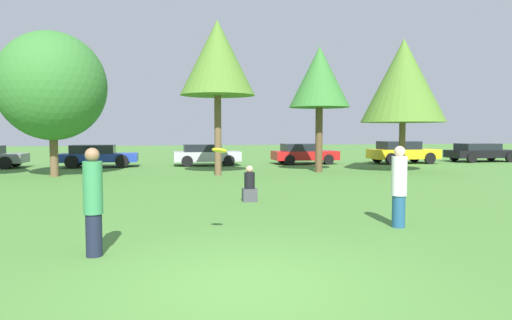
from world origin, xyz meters
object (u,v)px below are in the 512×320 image
Objects in this scene: parked_car_black at (481,152)px; parked_car_yellow at (402,152)px; bystander_sitting at (250,187)px; frisbee at (219,150)px; parked_car_silver at (206,154)px; tree_3 at (319,78)px; parked_car_red at (304,153)px; tree_4 at (403,81)px; tree_1 at (52,86)px; person_catcher at (399,186)px; parked_car_blue at (97,155)px; person_thrower at (93,201)px; tree_2 at (217,58)px.

parked_car_yellow is at bearing -175.87° from parked_car_black.
parked_car_black reaches higher than bystander_sitting.
frisbee is 0.07× the size of parked_car_silver.
tree_3 is (4.94, 8.61, 4.18)m from bystander_sitting.
tree_3 is at bearing -100.05° from parked_car_red.
tree_1 is at bearing 178.00° from tree_4.
frisbee is at bearing -129.14° from tree_4.
frisbee is 5.10m from bystander_sitting.
parked_car_silver is (7.08, 5.26, -3.32)m from tree_1.
person_catcher is 0.43× the size of parked_car_red.
parked_car_blue is (-8.74, 17.87, -0.20)m from person_catcher.
parked_car_blue reaches higher than parked_car_black.
person_catcher is 16.27m from tree_1.
frisbee is at bearing -94.59° from parked_car_silver.
person_thrower is at bearing -74.27° from tree_1.
person_catcher is 0.27× the size of tree_1.
tree_2 is 1.77× the size of parked_car_red.
person_catcher is at bearing -52.33° from tree_1.
tree_3 is at bearing 172.47° from tree_4.
tree_2 is 9.74m from parked_car_red.
tree_1 reaches higher than person_thrower.
parked_car_black is at bearing 33.61° from tree_4.
parked_car_black is at bearing 22.34° from tree_3.
person_thrower reaches higher than parked_car_yellow.
tree_2 is at bearing -88.82° from person_catcher.
person_catcher is at bearing -131.82° from parked_car_black.
person_thrower is 6.45× the size of frisbee.
person_catcher is at bearing -118.71° from tree_4.
tree_2 is at bearing -45.11° from parked_car_blue.
tree_1 is at bearing -167.22° from parked_car_yellow.
person_catcher reaches higher than parked_car_silver.
parked_car_red is 12.11m from parked_car_black.
tree_2 is 9.21m from tree_4.
bystander_sitting is 0.27× the size of parked_car_silver.
parked_car_blue is 1.07× the size of parked_car_red.
parked_car_yellow is at bearing 34.23° from tree_3.
parked_car_yellow is (13.33, 18.15, -0.93)m from frisbee.
tree_1 reaches higher than parked_car_red.
person_catcher is 0.40× the size of parked_car_blue.
tree_3 reaches higher than parked_car_yellow.
person_thrower is 0.27× the size of tree_1.
person_catcher reaches higher than parked_car_black.
person_thrower is 1.69× the size of bystander_sitting.
tree_4 is at bearing -129.69° from person_catcher.
parked_car_black is at bearing -0.94° from parked_car_silver.
tree_3 is at bearing 47.75° from person_thrower.
parked_car_yellow is at bearing -3.41° from parked_car_silver.
parked_car_yellow is at bearing -7.56° from parked_car_red.
parked_car_silver is at bearing -179.14° from parked_car_red.
person_catcher reaches higher than parked_car_blue.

